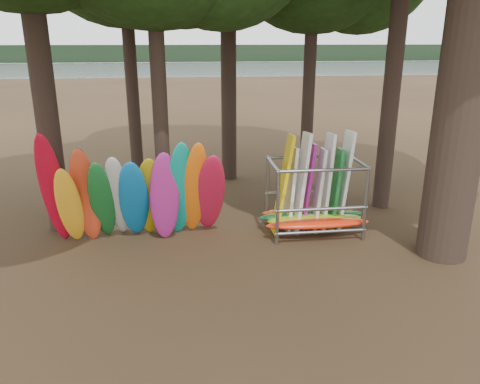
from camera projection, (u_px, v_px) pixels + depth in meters
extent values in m
plane|color=#47331E|center=(249.00, 266.00, 11.32)|extent=(120.00, 120.00, 0.00)
plane|color=gray|center=(190.00, 77.00, 67.90)|extent=(160.00, 160.00, 0.00)
cube|color=black|center=(184.00, 53.00, 114.43)|extent=(160.00, 4.00, 4.00)
cylinder|color=black|center=(36.00, 29.00, 11.93)|extent=(0.62, 0.62, 10.94)
cylinder|color=black|center=(129.00, 39.00, 15.42)|extent=(0.43, 0.43, 10.45)
cylinder|color=black|center=(311.00, 44.00, 16.19)|extent=(0.44, 0.44, 10.12)
cylinder|color=black|center=(157.00, 44.00, 12.67)|extent=(0.43, 0.43, 10.21)
cylinder|color=black|center=(400.00, 1.00, 13.47)|extent=(0.53, 0.53, 12.57)
ellipsoid|color=#AD0920|center=(53.00, 190.00, 11.92)|extent=(0.72, 1.21, 3.21)
ellipsoid|color=#F8AA20|center=(70.00, 207.00, 11.92)|extent=(0.70, 1.42, 2.45)
ellipsoid|color=red|center=(86.00, 197.00, 12.04)|extent=(0.70, 1.08, 2.82)
ellipsoid|color=#166228|center=(102.00, 201.00, 12.06)|extent=(0.74, 1.80, 2.64)
ellipsoid|color=beige|center=(118.00, 198.00, 12.19)|extent=(0.72, 1.90, 2.74)
ellipsoid|color=#0C6AB6|center=(134.00, 200.00, 12.20)|extent=(0.89, 1.78, 2.61)
ellipsoid|color=#A48810|center=(150.00, 198.00, 12.42)|extent=(0.91, 1.47, 2.55)
ellipsoid|color=#A2227C|center=(165.00, 198.00, 12.18)|extent=(0.87, 1.04, 2.66)
ellipsoid|color=#0B9889|center=(180.00, 190.00, 12.30)|extent=(0.89, 1.63, 2.98)
ellipsoid|color=orange|center=(195.00, 190.00, 12.35)|extent=(0.87, 1.82, 3.00)
ellipsoid|color=red|center=(210.00, 194.00, 12.50)|extent=(0.87, 1.88, 2.69)
ellipsoid|color=#FF2F0E|center=(318.00, 224.00, 12.80)|extent=(2.92, 0.55, 0.24)
ellipsoid|color=#9FB518|center=(315.00, 219.00, 13.10)|extent=(2.74, 0.55, 0.24)
ellipsoid|color=#16662C|center=(312.00, 215.00, 13.40)|extent=(3.05, 0.55, 0.24)
ellipsoid|color=#B2380D|center=(309.00, 211.00, 13.71)|extent=(2.75, 0.55, 0.24)
cube|color=yellow|center=(283.00, 185.00, 12.89)|extent=(0.57, 0.79, 2.81)
cube|color=white|center=(290.00, 190.00, 13.16)|extent=(0.34, 0.78, 2.42)
cube|color=silver|center=(301.00, 184.00, 12.97)|extent=(0.48, 0.82, 2.85)
cube|color=#A11A85|center=(307.00, 187.00, 13.24)|extent=(0.44, 0.75, 2.50)
cube|color=silver|center=(318.00, 191.00, 13.08)|extent=(0.38, 0.75, 2.39)
cube|color=white|center=(326.00, 182.00, 13.21)|extent=(0.36, 0.81, 2.78)
cube|color=#1A762E|center=(335.00, 190.00, 13.21)|extent=(0.36, 0.75, 2.36)
cube|color=white|center=(343.00, 181.00, 13.26)|extent=(0.48, 0.82, 2.84)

